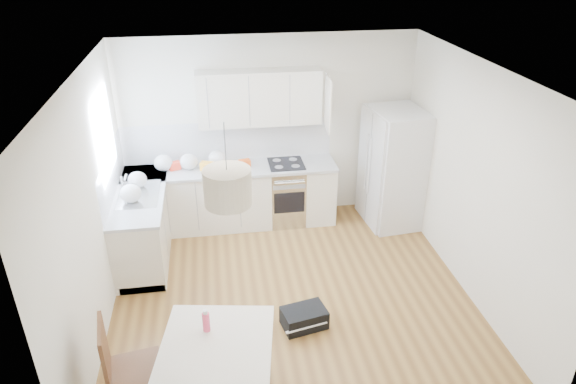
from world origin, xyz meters
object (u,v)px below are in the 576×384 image
object	(u,v)px
refrigerator	(395,168)
gym_bag	(304,318)
dining_table	(217,348)
dining_chair	(135,368)

from	to	relation	value
refrigerator	gym_bag	bearing A→B (deg)	-134.55
refrigerator	dining_table	bearing A→B (deg)	-136.85
gym_bag	dining_table	bearing A→B (deg)	-148.14
dining_table	gym_bag	size ratio (longest dim) A/B	2.31
dining_table	dining_chair	bearing A→B (deg)	-173.29
refrigerator	dining_chair	xyz separation A→B (m)	(-3.36, -2.98, -0.34)
refrigerator	gym_bag	size ratio (longest dim) A/B	3.63
dining_table	gym_bag	bearing A→B (deg)	53.42
refrigerator	gym_bag	distance (m)	2.80
refrigerator	gym_bag	world-z (taller)	refrigerator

